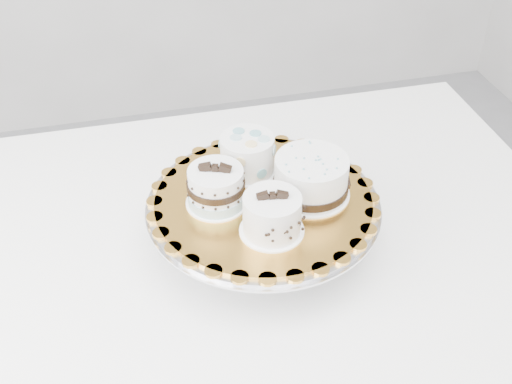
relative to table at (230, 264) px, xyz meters
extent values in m
cube|color=white|center=(0.00, 0.00, 0.05)|extent=(1.29, 0.87, 0.04)
cube|color=white|center=(0.60, 0.37, -0.33)|extent=(0.05, 0.05, 0.71)
cylinder|color=gray|center=(0.05, -0.04, 0.08)|extent=(0.18, 0.18, 0.01)
cylinder|color=gray|center=(0.05, -0.04, 0.12)|extent=(0.12, 0.12, 0.10)
cylinder|color=silver|center=(0.05, -0.04, 0.17)|extent=(0.38, 0.38, 0.01)
cylinder|color=silver|center=(0.05, -0.04, 0.17)|extent=(0.39, 0.39, 0.00)
cylinder|color=gold|center=(0.05, -0.04, 0.18)|extent=(0.38, 0.38, 0.01)
cylinder|color=white|center=(0.04, -0.12, 0.18)|extent=(0.10, 0.10, 0.00)
cylinder|color=white|center=(0.04, -0.12, 0.22)|extent=(0.10, 0.10, 0.06)
cylinder|color=white|center=(-0.03, -0.04, 0.18)|extent=(0.10, 0.10, 0.00)
cylinder|color=white|center=(-0.03, -0.04, 0.22)|extent=(0.12, 0.12, 0.06)
cylinder|color=#99BDC1|center=(-0.03, -0.04, 0.19)|extent=(0.09, 0.09, 0.02)
cylinder|color=black|center=(-0.03, -0.04, 0.22)|extent=(0.09, 0.09, 0.01)
cylinder|color=white|center=(0.04, 0.04, 0.18)|extent=(0.11, 0.11, 0.00)
cylinder|color=white|center=(0.04, 0.04, 0.22)|extent=(0.12, 0.12, 0.07)
cylinder|color=white|center=(0.13, -0.05, 0.18)|extent=(0.13, 0.13, 0.00)
cylinder|color=white|center=(0.13, -0.05, 0.22)|extent=(0.14, 0.14, 0.07)
cylinder|color=black|center=(0.13, -0.05, 0.20)|extent=(0.13, 0.13, 0.01)
camera|label=1|loc=(-0.16, -0.84, 0.85)|focal=45.00mm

